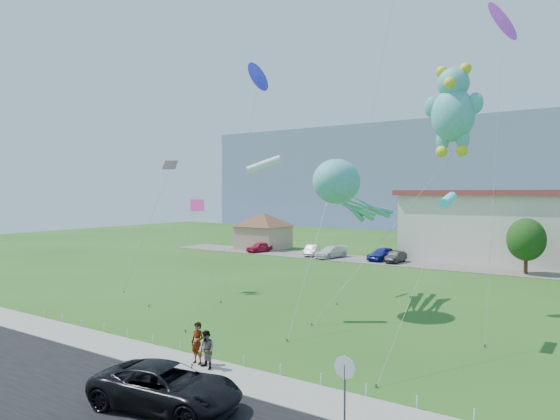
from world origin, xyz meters
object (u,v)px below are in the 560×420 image
object	(u,v)px
pedestrian_right	(206,350)
parked_car_silver	(312,250)
suv	(167,387)
pedestrian_left	(197,343)
parked_car_white	(331,252)
teddy_bear_kite	(453,108)
octopus_kite	(344,192)
parked_car_blue	(382,254)
pavilion	(263,227)
parked_car_black	(396,257)
stop_sign	(345,374)
parked_car_red	(259,247)

from	to	relation	value
pedestrian_right	parked_car_silver	size ratio (longest dim) A/B	0.41
suv	pedestrian_left	bearing A→B (deg)	18.03
parked_car_white	teddy_bear_kite	world-z (taller)	teddy_bear_kite
teddy_bear_kite	octopus_kite	bearing A→B (deg)	-151.16
parked_car_blue	pavilion	bearing A→B (deg)	-176.03
pedestrian_right	octopus_kite	bearing A→B (deg)	104.38
parked_car_black	teddy_bear_kite	bearing A→B (deg)	-59.79
parked_car_white	teddy_bear_kite	distance (m)	30.21
parked_car_silver	octopus_kite	size ratio (longest dim) A/B	0.30
parked_car_black	teddy_bear_kite	size ratio (longest dim) A/B	0.23
stop_sign	octopus_kite	xyz separation A→B (m)	(-7.75, 15.59, 6.10)
parked_car_red	parked_car_blue	world-z (taller)	parked_car_blue
pedestrian_left	parked_car_white	xyz separation A→B (m)	(-12.49, 36.65, -0.30)
pavilion	teddy_bear_kite	xyz separation A→B (m)	(31.96, -23.20, 10.47)
pedestrian_right	parked_car_black	world-z (taller)	pedestrian_right
pedestrian_right	parked_car_silver	world-z (taller)	pedestrian_right
parked_car_black	stop_sign	bearing A→B (deg)	-71.15
pavilion	parked_car_silver	bearing A→B (deg)	-18.85
parked_car_silver	octopus_kite	bearing A→B (deg)	-75.41
octopus_kite	teddy_bear_kite	world-z (taller)	teddy_bear_kite
suv	pedestrian_right	size ratio (longest dim) A/B	3.36
stop_sign	pedestrian_left	bearing A→B (deg)	167.67
parked_car_silver	parked_car_white	bearing A→B (deg)	-27.46
stop_sign	parked_car_red	distance (m)	49.61
suv	teddy_bear_kite	distance (m)	25.12
parked_car_red	teddy_bear_kite	xyz separation A→B (m)	(29.88, -19.36, 12.78)
stop_sign	pedestrian_left	distance (m)	8.57
suv	pedestrian_left	distance (m)	4.62
pavilion	parked_car_blue	world-z (taller)	pavilion
stop_sign	octopus_kite	bearing A→B (deg)	116.44
pedestrian_left	parked_car_blue	size ratio (longest dim) A/B	0.42
parked_car_white	parked_car_black	world-z (taller)	parked_car_white
parked_car_blue	teddy_bear_kite	xyz separation A→B (m)	(13.14, -20.54, 12.67)
pedestrian_right	parked_car_blue	world-z (taller)	pedestrian_right
stop_sign	octopus_kite	size ratio (longest dim) A/B	0.18
teddy_bear_kite	parked_car_blue	bearing A→B (deg)	122.60
parked_car_white	teddy_bear_kite	xyz separation A→B (m)	(19.28, -19.46, 12.74)
octopus_kite	suv	bearing A→B (deg)	-84.65
octopus_kite	teddy_bear_kite	bearing A→B (deg)	28.84
pedestrian_right	teddy_bear_kite	distance (m)	22.32
pavilion	parked_car_silver	world-z (taller)	pavilion
teddy_bear_kite	parked_car_silver	bearing A→B (deg)	138.13
parked_car_blue	octopus_kite	distance (m)	25.95
pedestrian_left	pedestrian_right	distance (m)	0.83
pedestrian_left	parked_car_black	size ratio (longest dim) A/B	0.50
suv	parked_car_red	world-z (taller)	suv
pedestrian_right	parked_car_blue	xyz separation A→B (m)	(-7.13, 38.00, -0.12)
pavilion	parked_car_white	distance (m)	13.41
parked_car_black	octopus_kite	size ratio (longest dim) A/B	0.27
parked_car_blue	octopus_kite	size ratio (longest dim) A/B	0.32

